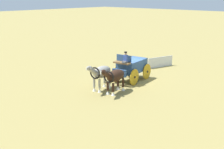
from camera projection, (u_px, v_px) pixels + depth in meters
ground_plane at (132, 80)px, 26.61m from camera, size 220.00×220.00×0.00m
show_wagon at (131, 67)px, 26.16m from camera, size 5.93×2.40×2.89m
draft_horse_near at (115, 77)px, 22.90m from camera, size 3.08×1.21×2.17m
draft_horse_off at (101, 73)px, 23.59m from camera, size 3.04×1.24×2.28m
sponsor_banner at (160, 62)px, 31.23m from camera, size 3.08×0.99×1.10m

